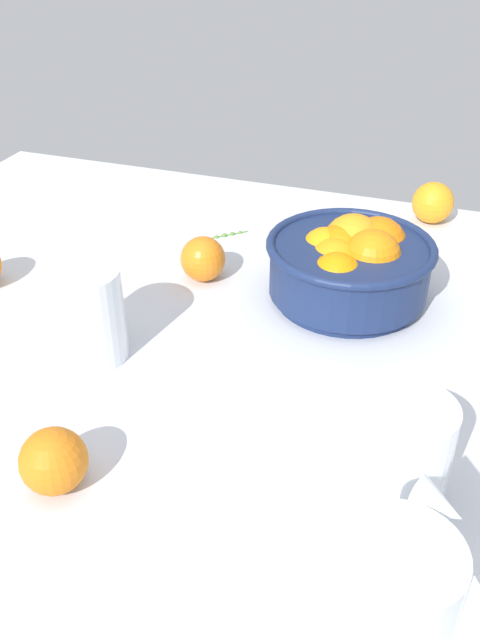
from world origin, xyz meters
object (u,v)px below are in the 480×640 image
at_px(second_glass, 87,319).
at_px(loose_orange_4, 433,203).
at_px(juice_glass, 402,457).
at_px(loose_orange_0, 54,461).
at_px(fruit_bowl, 350,263).
at_px(loose_orange_2, 203,259).

xyz_separation_m(second_glass, loose_orange_4, (0.35, 0.52, -0.02)).
relative_size(juice_glass, loose_orange_0, 1.63).
relative_size(juice_glass, second_glass, 0.90).
xyz_separation_m(fruit_bowl, loose_orange_0, (-0.19, -0.43, -0.02)).
height_order(fruit_bowl, second_glass, second_glass).
xyz_separation_m(loose_orange_2, loose_orange_4, (0.29, 0.30, 0.00)).
xyz_separation_m(loose_orange_0, loose_orange_4, (0.27, 0.72, 0.00)).
distance_m(second_glass, loose_orange_4, 0.63).
distance_m(loose_orange_2, loose_orange_4, 0.42).
height_order(juice_glass, loose_orange_2, juice_glass).
bearing_deg(juice_glass, loose_orange_4, 93.28).
relative_size(second_glass, loose_orange_4, 1.71).
height_order(loose_orange_2, loose_orange_4, loose_orange_4).
bearing_deg(loose_orange_2, loose_orange_4, 46.62).
bearing_deg(loose_orange_0, juice_glass, 17.81).
distance_m(loose_orange_0, loose_orange_4, 0.77).
relative_size(loose_orange_0, loose_orange_4, 0.94).
distance_m(second_glass, loose_orange_0, 0.21).
height_order(fruit_bowl, loose_orange_0, fruit_bowl).
bearing_deg(loose_orange_2, fruit_bowl, 4.70).
relative_size(loose_orange_0, loose_orange_2, 1.00).
height_order(second_glass, loose_orange_0, second_glass).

